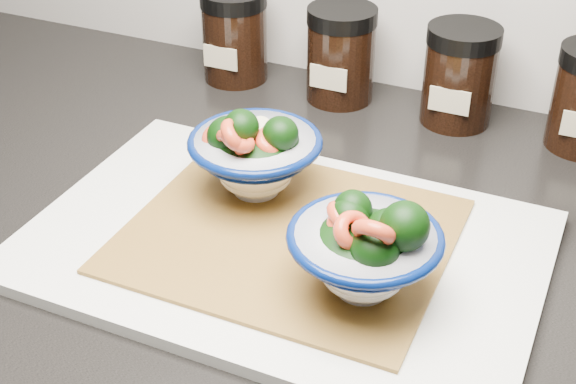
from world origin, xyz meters
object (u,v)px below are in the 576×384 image
at_px(cutting_board, 283,246).
at_px(spice_jar_b, 341,54).
at_px(bowl_right, 366,249).
at_px(spice_jar_c, 460,75).
at_px(bowl_left, 255,154).
at_px(spice_jar_a, 235,36).

relative_size(cutting_board, spice_jar_b, 3.98).
xyz_separation_m(cutting_board, bowl_right, (0.09, -0.04, 0.05)).
xyz_separation_m(bowl_right, spice_jar_b, (-0.15, 0.34, -0.00)).
relative_size(bowl_right, spice_jar_c, 1.10).
distance_m(bowl_left, spice_jar_b, 0.25).
distance_m(bowl_left, spice_jar_a, 0.29).
relative_size(cutting_board, spice_jar_a, 3.98).
relative_size(spice_jar_b, spice_jar_c, 1.00).
relative_size(cutting_board, bowl_left, 3.54).
height_order(bowl_left, spice_jar_c, same).
height_order(cutting_board, spice_jar_a, spice_jar_a).
height_order(spice_jar_a, spice_jar_c, same).
xyz_separation_m(bowl_right, spice_jar_a, (-0.29, 0.34, -0.00)).
xyz_separation_m(cutting_board, spice_jar_a, (-0.20, 0.31, 0.05)).
bearing_deg(cutting_board, spice_jar_b, 101.81).
xyz_separation_m(cutting_board, bowl_left, (-0.05, 0.06, 0.05)).
relative_size(cutting_board, spice_jar_c, 3.98).
bearing_deg(spice_jar_c, spice_jar_a, 180.00).
distance_m(spice_jar_b, spice_jar_c, 0.14).
distance_m(cutting_board, bowl_left, 0.09).
bearing_deg(spice_jar_b, bowl_left, -87.83).
xyz_separation_m(bowl_right, spice_jar_c, (-0.01, 0.34, -0.00)).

